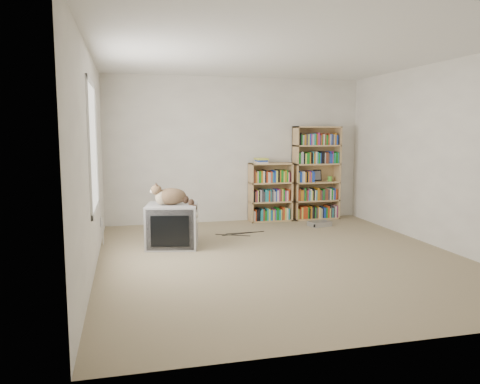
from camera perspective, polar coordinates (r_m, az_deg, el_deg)
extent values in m
cube|color=tan|center=(5.98, 5.08, -7.90)|extent=(4.50, 5.00, 0.01)
cube|color=white|center=(8.18, -0.45, 5.13)|extent=(4.50, 0.02, 2.50)
cube|color=white|center=(3.51, 18.48, 1.68)|extent=(4.50, 0.02, 2.50)
cube|color=white|center=(5.48, -17.68, 3.64)|extent=(0.02, 5.00, 2.50)
cube|color=white|center=(6.84, 23.40, 4.07)|extent=(0.02, 5.00, 2.50)
cube|color=white|center=(5.84, 5.37, 16.47)|extent=(4.50, 5.00, 0.02)
cube|color=white|center=(5.68, -17.48, 5.28)|extent=(0.02, 1.22, 1.52)
cube|color=#A7A6A9|center=(6.49, -8.26, -4.07)|extent=(0.78, 0.73, 0.59)
cube|color=black|center=(6.20, -8.52, -4.60)|extent=(0.62, 0.15, 0.54)
cube|color=black|center=(6.19, -8.54, -4.74)|extent=(0.49, 0.11, 0.41)
cube|color=black|center=(6.62, -8.15, -3.94)|extent=(0.46, 0.41, 0.35)
ellipsoid|color=#3B2C18|center=(6.41, -8.40, -0.53)|extent=(0.43, 0.30, 0.23)
ellipsoid|color=#3B2C18|center=(6.43, -7.46, -0.57)|extent=(0.20, 0.22, 0.17)
ellipsoid|color=tan|center=(6.37, -9.59, -0.68)|extent=(0.17, 0.17, 0.19)
ellipsoid|color=#3B2C18|center=(6.36, -10.18, 0.26)|extent=(0.16, 0.15, 0.14)
sphere|color=beige|center=(6.36, -10.68, 0.06)|extent=(0.06, 0.06, 0.06)
cone|color=black|center=(6.32, -10.12, 0.82)|extent=(0.06, 0.07, 0.07)
cone|color=black|center=(6.40, -10.21, 0.89)|extent=(0.06, 0.07, 0.07)
cube|color=tan|center=(8.35, 6.72, 2.25)|extent=(0.02, 0.30, 1.66)
cube|color=tan|center=(8.67, 11.74, 2.33)|extent=(0.02, 0.30, 1.66)
cube|color=tan|center=(8.63, 8.92, 2.37)|extent=(0.83, 0.03, 1.66)
cube|color=tan|center=(8.47, 9.39, 7.82)|extent=(0.83, 0.30, 0.02)
cube|color=tan|center=(8.61, 9.16, -3.14)|extent=(0.83, 0.30, 0.03)
cube|color=tan|center=(8.56, 9.21, -0.99)|extent=(0.83, 0.30, 0.03)
cube|color=tan|center=(8.52, 9.25, 1.19)|extent=(0.83, 0.30, 0.02)
cube|color=tan|center=(8.49, 9.30, 3.39)|extent=(0.83, 0.30, 0.02)
cube|color=tan|center=(8.47, 9.35, 5.60)|extent=(0.83, 0.30, 0.02)
cube|color=#BE3E19|center=(8.59, 9.18, -2.44)|extent=(0.75, 0.24, 0.19)
cube|color=#1B3EB1|center=(8.54, 9.22, -0.27)|extent=(0.75, 0.24, 0.19)
cube|color=#167C21|center=(8.51, 9.27, 1.91)|extent=(0.75, 0.24, 0.19)
cube|color=beige|center=(8.48, 9.31, 4.12)|extent=(0.75, 0.24, 0.19)
cube|color=black|center=(8.47, 9.36, 6.33)|extent=(0.75, 0.24, 0.19)
cube|color=tan|center=(8.14, 1.31, -0.09)|extent=(0.03, 0.30, 1.03)
cube|color=tan|center=(8.36, 6.10, 0.07)|extent=(0.02, 0.30, 1.03)
cube|color=tan|center=(8.37, 3.45, 0.11)|extent=(0.75, 0.03, 1.03)
cube|color=tan|center=(8.19, 3.76, 3.47)|extent=(0.75, 0.30, 0.02)
cube|color=tan|center=(8.32, 3.70, -3.43)|extent=(0.75, 0.30, 0.03)
cube|color=tan|center=(8.27, 3.72, -1.16)|extent=(0.75, 0.30, 0.03)
cube|color=tan|center=(8.22, 3.74, 1.14)|extent=(0.75, 0.30, 0.02)
cube|color=#BE3E19|center=(8.30, 3.71, -2.71)|extent=(0.67, 0.24, 0.19)
cube|color=#1B3EB1|center=(8.25, 3.73, -0.42)|extent=(0.67, 0.24, 0.19)
cube|color=#167C21|center=(8.21, 3.75, 1.89)|extent=(0.67, 0.24, 0.19)
cube|color=#BE3E19|center=(8.11, 2.69, 3.84)|extent=(0.21, 0.28, 0.09)
cylinder|color=#5BBD36|center=(8.62, 10.87, 1.61)|extent=(0.08, 0.08, 0.09)
cube|color=black|center=(8.62, 9.40, 2.02)|extent=(0.15, 0.05, 0.20)
cube|color=#ACADB1|center=(7.97, 9.67, -3.82)|extent=(0.39, 0.32, 0.08)
cube|color=silver|center=(6.81, -16.57, -3.53)|extent=(0.01, 0.08, 0.13)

